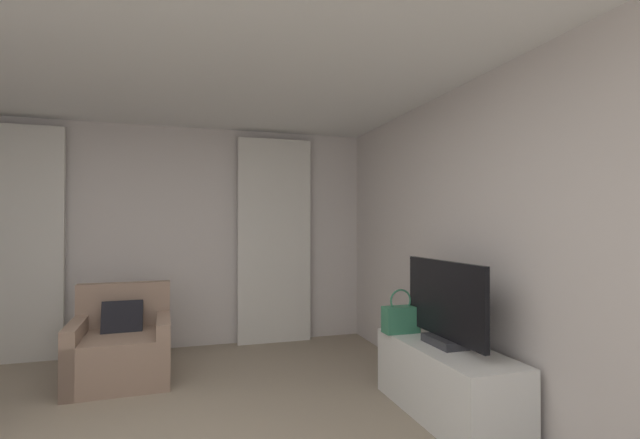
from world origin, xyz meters
name	(u,v)px	position (x,y,z in m)	size (l,w,h in m)	color
wall_window	(156,237)	(0.00, 3.03, 1.30)	(5.12, 0.06, 2.60)	silver
wall_right	(525,246)	(2.53, 0.00, 1.30)	(0.06, 6.12, 2.60)	silver
curtain_left_panel	(16,243)	(-1.38, 2.90, 1.25)	(0.90, 0.06, 2.50)	silver
curtain_right_panel	(275,240)	(1.38, 2.90, 1.25)	(0.90, 0.06, 2.50)	silver
armchair	(121,349)	(-0.24, 2.01, 0.29)	(0.89, 0.86, 0.87)	#997A66
tv_console	(446,381)	(2.20, 0.45, 0.27)	(0.51, 1.32, 0.53)	white
tv_flatscreen	(444,306)	(2.20, 0.46, 0.83)	(0.20, 0.99, 0.64)	#333338
handbag_primary	(401,318)	(2.06, 0.91, 0.65)	(0.30, 0.14, 0.37)	#387F5B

